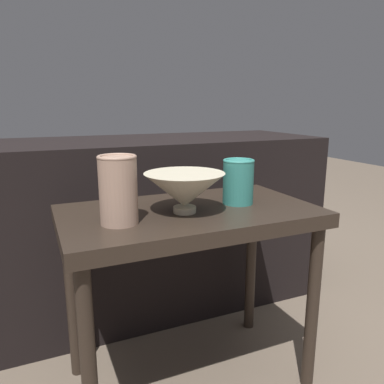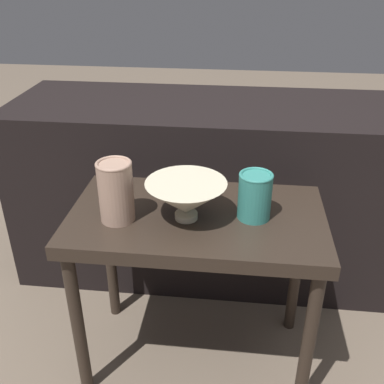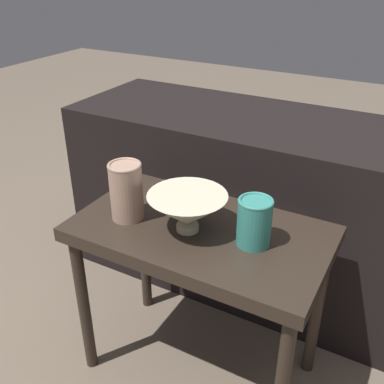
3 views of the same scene
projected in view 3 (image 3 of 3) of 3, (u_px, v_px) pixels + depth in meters
The scene contains 6 objects.
ground_plane at pixel (199, 365), 1.48m from camera, with size 8.00×8.00×0.00m, color #6B5B4C.
table at pixel (200, 249), 1.26m from camera, with size 0.70×0.40×0.54m.
couch_backdrop at pixel (263, 206), 1.72m from camera, with size 1.47×0.50×0.69m.
bowl at pixel (187, 210), 1.19m from camera, with size 0.21×0.21×0.11m.
vase_textured_left at pixel (126, 190), 1.23m from camera, with size 0.09×0.09×0.17m.
vase_colorful_right at pixel (254, 222), 1.13m from camera, with size 0.09×0.09×0.13m.
Camera 3 is at (0.48, -0.91, 1.21)m, focal length 42.00 mm.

